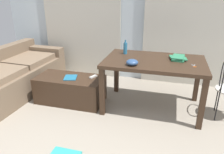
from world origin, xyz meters
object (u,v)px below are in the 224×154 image
(craft_table, at_px, (154,66))
(magazine, at_px, (71,77))
(bottle_near, at_px, (125,48))
(bowl, at_px, (132,62))
(coffee_table, at_px, (70,89))
(couch, at_px, (11,76))
(scissors, at_px, (194,66))
(book_stack, at_px, (178,58))
(tv_remote_primary, at_px, (93,77))

(craft_table, relative_size, magazine, 6.29)
(bottle_near, xyz_separation_m, bowl, (0.21, -0.52, -0.05))
(coffee_table, bearing_deg, magazine, -36.63)
(couch, xyz_separation_m, coffee_table, (1.13, -0.02, -0.10))
(scissors, bearing_deg, bowl, -167.70)
(craft_table, distance_m, bottle_near, 0.55)
(book_stack, bearing_deg, coffee_table, -170.51)
(craft_table, bearing_deg, bottle_near, 156.69)
(bottle_near, distance_m, bowl, 0.56)
(magazine, bearing_deg, book_stack, -6.00)
(book_stack, relative_size, scissors, 2.64)
(couch, relative_size, bowl, 12.86)
(couch, bearing_deg, scissors, -0.01)
(craft_table, xyz_separation_m, tv_remote_primary, (-0.93, -0.06, -0.24))
(bottle_near, xyz_separation_m, magazine, (-0.79, -0.39, -0.43))
(craft_table, height_order, tv_remote_primary, craft_table)
(bowl, bearing_deg, craft_table, 49.29)
(craft_table, relative_size, tv_remote_primary, 10.00)
(tv_remote_primary, height_order, magazine, tv_remote_primary)
(couch, xyz_separation_m, tv_remote_primary, (1.49, 0.08, 0.12))
(coffee_table, height_order, bowl, bowl)
(coffee_table, relative_size, craft_table, 0.74)
(bowl, bearing_deg, magazine, 172.35)
(coffee_table, bearing_deg, scissors, 0.68)
(couch, bearing_deg, book_stack, 5.17)
(bowl, bearing_deg, bottle_near, 111.87)
(bottle_near, height_order, bowl, bottle_near)
(craft_table, bearing_deg, book_stack, 18.66)
(craft_table, xyz_separation_m, bottle_near, (-0.48, 0.21, 0.18))
(coffee_table, xyz_separation_m, tv_remote_primary, (0.36, 0.10, 0.22))
(couch, relative_size, craft_table, 1.45)
(coffee_table, bearing_deg, bottle_near, 24.23)
(bowl, relative_size, magazine, 0.71)
(craft_table, relative_size, scissors, 13.30)
(magazine, bearing_deg, craft_table, -8.25)
(bowl, relative_size, scissors, 1.50)
(book_stack, relative_size, tv_remote_primary, 1.98)
(bottle_near, relative_size, book_stack, 0.78)
(book_stack, bearing_deg, scissors, -50.46)
(craft_table, bearing_deg, magazine, -171.89)
(bottle_near, distance_m, book_stack, 0.82)
(magazine, bearing_deg, bowl, -24.01)
(craft_table, bearing_deg, coffee_table, -172.95)
(tv_remote_primary, bearing_deg, magazine, -139.06)
(couch, height_order, tv_remote_primary, couch)
(bottle_near, bearing_deg, bowl, -68.13)
(book_stack, bearing_deg, magazine, -169.64)
(couch, distance_m, craft_table, 2.45)
(couch, height_order, magazine, couch)
(book_stack, xyz_separation_m, tv_remote_primary, (-1.26, -0.17, -0.36))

